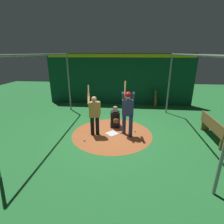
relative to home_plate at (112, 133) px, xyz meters
name	(u,v)px	position (x,y,z in m)	size (l,w,h in m)	color
ground_plane	(112,134)	(0.00, 0.00, -0.01)	(25.06, 25.06, 0.00)	#287A38
dirt_circle	(112,134)	(0.00, 0.00, -0.01)	(3.28, 3.28, 0.01)	#B76033
home_plate	(112,133)	(0.00, 0.00, 0.00)	(0.42, 0.42, 0.01)	white
batter	(128,109)	(0.03, 0.61, 1.08)	(0.68, 0.49, 2.12)	navy
catcher	(115,119)	(-0.71, 0.08, 0.37)	(0.58, 0.40, 0.98)	black
visitor	(94,113)	(0.14, -0.68, 0.91)	(0.54, 0.55, 1.98)	black
back_wall	(119,79)	(-4.47, 0.00, 1.57)	(0.22, 9.06, 3.14)	#0F472D
cage_frame	(112,80)	(0.00, 0.00, 2.19)	(5.94, 5.53, 3.13)	gray
bat_rack	(155,98)	(-4.22, 2.24, 0.48)	(0.94, 0.20, 1.05)	olive
bench	(214,128)	(0.04, 3.90, 0.44)	(1.86, 0.36, 0.85)	olive
baseball_0	(84,140)	(0.72, -0.98, 0.03)	(0.07, 0.07, 0.07)	white
baseball_1	(135,131)	(-0.28, 0.95, 0.03)	(0.07, 0.07, 0.07)	white
baseball_2	(121,132)	(-0.07, 0.36, 0.03)	(0.07, 0.07, 0.07)	white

